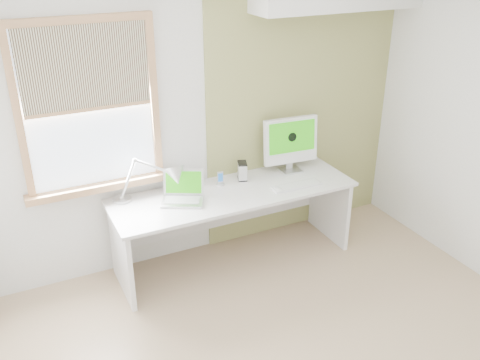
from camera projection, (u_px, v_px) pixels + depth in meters
room at (314, 201)px, 3.27m from camera, size 4.04×3.54×2.64m
accent_wall at (302, 105)px, 5.08m from camera, size 2.00×0.02×2.60m
window at (90, 109)px, 4.17m from camera, size 1.20×0.14×1.42m
desk at (231, 207)px, 4.81m from camera, size 2.20×0.70×0.73m
desk_lamp at (166, 179)px, 4.44m from camera, size 0.63×0.42×0.39m
laptop at (183, 193)px, 4.51m from camera, size 0.44×0.41×0.25m
phone_dock at (220, 181)px, 4.78m from camera, size 0.07×0.07×0.13m
external_drive at (242, 171)px, 4.87m from camera, size 0.12×0.15×0.17m
imac at (291, 141)px, 4.97m from camera, size 0.54×0.19×0.52m
keyboard at (297, 185)px, 4.76m from camera, size 0.47×0.14×0.02m
mouse at (278, 189)px, 4.68m from camera, size 0.06×0.10×0.03m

